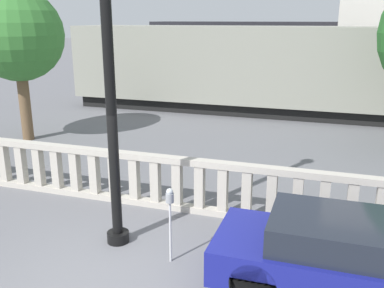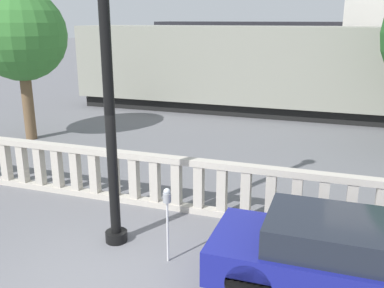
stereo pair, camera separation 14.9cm
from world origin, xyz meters
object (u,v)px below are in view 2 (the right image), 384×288
(parking_meter, at_px, (167,205))
(parked_car, at_px, (335,257))
(train_near, at_px, (293,69))
(lamppost, at_px, (106,55))
(tree_left, at_px, (21,36))
(train_far, at_px, (346,52))

(parking_meter, relative_size, parked_car, 0.35)
(parked_car, height_order, train_near, train_near)
(lamppost, distance_m, tree_left, 8.52)
(parked_car, bearing_deg, tree_left, 152.08)
(lamppost, bearing_deg, parking_meter, -15.55)
(lamppost, height_order, parked_car, lamppost)
(parked_car, relative_size, train_near, 0.20)
(lamppost, distance_m, train_near, 12.89)
(train_far, height_order, tree_left, tree_left)
(lamppost, xyz_separation_m, parking_meter, (1.21, -0.34, -2.47))
(parked_car, distance_m, train_far, 24.36)
(train_far, bearing_deg, parked_car, -90.04)
(parking_meter, relative_size, tree_left, 0.27)
(parking_meter, bearing_deg, train_far, 83.46)
(lamppost, relative_size, parking_meter, 5.03)
(lamppost, relative_size, train_near, 0.36)
(lamppost, distance_m, parking_meter, 2.77)
(parking_meter, xyz_separation_m, tree_left, (-7.68, 5.89, 2.52))
(parked_car, xyz_separation_m, train_near, (-2.17, 12.98, 1.41))
(tree_left, bearing_deg, lamppost, -40.61)
(parked_car, height_order, tree_left, tree_left)
(train_far, distance_m, tree_left, 21.28)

